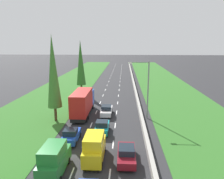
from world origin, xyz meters
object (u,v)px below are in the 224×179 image
at_px(yellow_van_centre_lane, 94,147).
at_px(teal_hatchback_centre_lane, 102,127).
at_px(white_sedan_centre_lane, 107,110).
at_px(blue_hatchback_left_lane, 71,135).
at_px(poplar_tree_third, 81,63).
at_px(street_light_mast, 146,86).
at_px(poplar_tree_second, 53,72).
at_px(green_van_left_lane, 54,159).
at_px(red_box_truck_left_lane, 83,102).
at_px(maroon_sedan_right_lane, 126,154).

bearing_deg(yellow_van_centre_lane, teal_hatchback_centre_lane, 89.21).
bearing_deg(white_sedan_centre_lane, blue_hatchback_left_lane, -108.90).
relative_size(blue_hatchback_left_lane, teal_hatchback_centre_lane, 1.00).
height_order(teal_hatchback_centre_lane, white_sedan_centre_lane, teal_hatchback_centre_lane).
relative_size(yellow_van_centre_lane, poplar_tree_third, 0.40).
bearing_deg(teal_hatchback_centre_lane, street_light_mast, 44.22).
height_order(white_sedan_centre_lane, poplar_tree_third, poplar_tree_third).
xyz_separation_m(blue_hatchback_left_lane, teal_hatchback_centre_lane, (3.47, 2.88, 0.00)).
bearing_deg(teal_hatchback_centre_lane, white_sedan_centre_lane, 90.03).
bearing_deg(street_light_mast, teal_hatchback_centre_lane, -135.78).
bearing_deg(white_sedan_centre_lane, poplar_tree_third, 115.50).
distance_m(poplar_tree_second, poplar_tree_third, 17.77).
bearing_deg(street_light_mast, green_van_left_lane, -122.16).
bearing_deg(white_sedan_centre_lane, green_van_left_lane, -101.74).
distance_m(yellow_van_centre_lane, teal_hatchback_centre_lane, 6.87).
xyz_separation_m(white_sedan_centre_lane, poplar_tree_second, (-7.60, -2.97, 6.75)).
relative_size(white_sedan_centre_lane, street_light_mast, 0.50).
xyz_separation_m(white_sedan_centre_lane, poplar_tree_third, (-7.05, 14.79, 6.43)).
height_order(red_box_truck_left_lane, teal_hatchback_centre_lane, red_box_truck_left_lane).
relative_size(yellow_van_centre_lane, street_light_mast, 0.54).
distance_m(blue_hatchback_left_lane, poplar_tree_third, 25.97).
bearing_deg(white_sedan_centre_lane, street_light_mast, -11.02).
xyz_separation_m(blue_hatchback_left_lane, street_light_mast, (9.67, 8.91, 4.40)).
bearing_deg(red_box_truck_left_lane, street_light_mast, -5.22).
distance_m(white_sedan_centre_lane, poplar_tree_third, 17.60).
bearing_deg(poplar_tree_second, maroon_sedan_right_lane, -46.14).
height_order(poplar_tree_second, street_light_mast, poplar_tree_second).
relative_size(blue_hatchback_left_lane, maroon_sedan_right_lane, 0.87).
bearing_deg(poplar_tree_second, white_sedan_centre_lane, 21.38).
height_order(blue_hatchback_left_lane, poplar_tree_third, poplar_tree_third).
distance_m(green_van_left_lane, street_light_mast, 18.52).
height_order(yellow_van_centre_lane, green_van_left_lane, same).
bearing_deg(blue_hatchback_left_lane, poplar_tree_third, 98.20).
relative_size(maroon_sedan_right_lane, street_light_mast, 0.50).
height_order(red_box_truck_left_lane, street_light_mast, street_light_mast).
relative_size(yellow_van_centre_lane, teal_hatchback_centre_lane, 1.26).
distance_m(blue_hatchback_left_lane, white_sedan_centre_lane, 10.70).
distance_m(red_box_truck_left_lane, white_sedan_centre_lane, 4.10).
height_order(teal_hatchback_centre_lane, poplar_tree_second, poplar_tree_second).
relative_size(yellow_van_centre_lane, poplar_tree_second, 0.38).
bearing_deg(poplar_tree_third, yellow_van_centre_lane, -76.44).
distance_m(blue_hatchback_left_lane, teal_hatchback_centre_lane, 4.51).
relative_size(teal_hatchback_centre_lane, maroon_sedan_right_lane, 0.87).
xyz_separation_m(yellow_van_centre_lane, blue_hatchback_left_lane, (-3.37, 3.96, -0.56)).
xyz_separation_m(green_van_left_lane, teal_hatchback_centre_lane, (3.44, 9.30, -0.56)).
bearing_deg(street_light_mast, poplar_tree_third, 129.66).
distance_m(teal_hatchback_centre_lane, poplar_tree_second, 11.01).
height_order(blue_hatchback_left_lane, red_box_truck_left_lane, red_box_truck_left_lane).
height_order(green_van_left_lane, blue_hatchback_left_lane, green_van_left_lane).
relative_size(teal_hatchback_centre_lane, white_sedan_centre_lane, 0.87).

